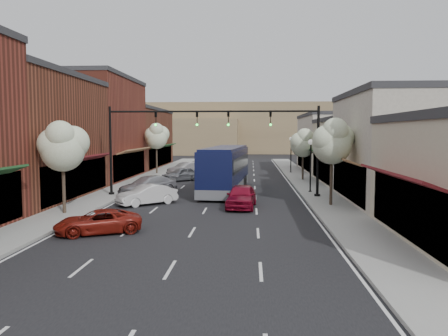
% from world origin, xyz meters
% --- Properties ---
extents(ground, '(160.00, 160.00, 0.00)m').
position_xyz_m(ground, '(0.00, 0.00, 0.00)').
color(ground, black).
rests_on(ground, ground).
extents(sidewalk_left, '(2.80, 73.00, 0.15)m').
position_xyz_m(sidewalk_left, '(-8.40, 18.50, 0.07)').
color(sidewalk_left, gray).
rests_on(sidewalk_left, ground).
extents(sidewalk_right, '(2.80, 73.00, 0.15)m').
position_xyz_m(sidewalk_right, '(8.40, 18.50, 0.07)').
color(sidewalk_right, gray).
rests_on(sidewalk_right, ground).
extents(curb_left, '(0.25, 73.00, 0.17)m').
position_xyz_m(curb_left, '(-7.00, 18.50, 0.07)').
color(curb_left, gray).
rests_on(curb_left, ground).
extents(curb_right, '(0.25, 73.00, 0.17)m').
position_xyz_m(curb_right, '(7.00, 18.50, 0.07)').
color(curb_right, gray).
rests_on(curb_right, ground).
extents(bldg_left_midnear, '(10.14, 14.10, 9.40)m').
position_xyz_m(bldg_left_midnear, '(-14.23, 6.00, 4.66)').
color(bldg_left_midnear, brown).
rests_on(bldg_left_midnear, ground).
extents(bldg_left_midfar, '(10.14, 14.10, 10.90)m').
position_xyz_m(bldg_left_midfar, '(-14.24, 20.00, 5.40)').
color(bldg_left_midfar, maroon).
rests_on(bldg_left_midfar, ground).
extents(bldg_left_far, '(10.14, 18.10, 8.40)m').
position_xyz_m(bldg_left_far, '(-14.22, 36.00, 4.16)').
color(bldg_left_far, brown).
rests_on(bldg_left_far, ground).
extents(bldg_right_midnear, '(9.14, 12.10, 7.90)m').
position_xyz_m(bldg_right_midnear, '(13.72, 6.00, 3.91)').
color(bldg_right_midnear, beige).
rests_on(bldg_right_midnear, ground).
extents(bldg_right_midfar, '(9.14, 12.10, 6.40)m').
position_xyz_m(bldg_right_midfar, '(13.70, 18.00, 3.17)').
color(bldg_right_midfar, '#C2B89A').
rests_on(bldg_right_midfar, ground).
extents(bldg_right_far, '(9.14, 16.10, 7.40)m').
position_xyz_m(bldg_right_far, '(13.71, 32.00, 3.66)').
color(bldg_right_far, beige).
rests_on(bldg_right_far, ground).
extents(hill_far, '(120.00, 30.00, 12.00)m').
position_xyz_m(hill_far, '(0.00, 90.00, 6.00)').
color(hill_far, '#7A6647').
rests_on(hill_far, ground).
extents(hill_near, '(50.00, 20.00, 8.00)m').
position_xyz_m(hill_near, '(-25.00, 78.00, 4.00)').
color(hill_near, '#7A6647').
rests_on(hill_near, ground).
extents(signal_mast_right, '(8.22, 0.46, 7.00)m').
position_xyz_m(signal_mast_right, '(5.62, 8.00, 4.62)').
color(signal_mast_right, black).
rests_on(signal_mast_right, ground).
extents(signal_mast_left, '(8.22, 0.46, 7.00)m').
position_xyz_m(signal_mast_left, '(-5.62, 8.00, 4.62)').
color(signal_mast_left, black).
rests_on(signal_mast_left, ground).
extents(tree_right_near, '(2.85, 2.65, 5.95)m').
position_xyz_m(tree_right_near, '(8.35, 3.94, 4.45)').
color(tree_right_near, '#47382B').
rests_on(tree_right_near, ground).
extents(tree_right_far, '(2.85, 2.65, 5.43)m').
position_xyz_m(tree_right_far, '(8.35, 19.94, 3.99)').
color(tree_right_far, '#47382B').
rests_on(tree_right_far, ground).
extents(tree_left_near, '(2.85, 2.65, 5.69)m').
position_xyz_m(tree_left_near, '(-8.25, -0.06, 4.22)').
color(tree_left_near, '#47382B').
rests_on(tree_left_near, ground).
extents(tree_left_far, '(2.85, 2.65, 6.13)m').
position_xyz_m(tree_left_far, '(-8.25, 25.94, 4.60)').
color(tree_left_far, '#47382B').
rests_on(tree_left_far, ground).
extents(lamp_post_near, '(0.44, 0.44, 4.44)m').
position_xyz_m(lamp_post_near, '(7.80, 10.50, 3.01)').
color(lamp_post_near, black).
rests_on(lamp_post_near, ground).
extents(lamp_post_far, '(0.44, 0.44, 4.44)m').
position_xyz_m(lamp_post_far, '(7.80, 28.00, 3.01)').
color(lamp_post_far, black).
rests_on(lamp_post_far, ground).
extents(coach_bus, '(3.71, 12.55, 3.78)m').
position_xyz_m(coach_bus, '(0.80, 11.10, 1.97)').
color(coach_bus, '#0D1135').
rests_on(coach_bus, ground).
extents(red_hatchback, '(2.13, 4.63, 1.54)m').
position_xyz_m(red_hatchback, '(2.31, 3.34, 0.77)').
color(red_hatchback, maroon).
rests_on(red_hatchback, ground).
extents(parked_car_a, '(4.62, 3.49, 1.17)m').
position_xyz_m(parked_car_a, '(-4.62, -4.52, 0.58)').
color(parked_car_a, maroon).
rests_on(parked_car_a, ground).
extents(parked_car_b, '(4.13, 3.85, 1.38)m').
position_xyz_m(parked_car_b, '(-4.25, 4.15, 0.69)').
color(parked_car_b, silver).
rests_on(parked_car_b, ground).
extents(parked_car_c, '(4.82, 5.39, 1.50)m').
position_xyz_m(parked_car_c, '(-5.30, 8.85, 0.75)').
color(parked_car_c, '#9C9CA1').
rests_on(parked_car_c, ground).
extents(parked_car_d, '(4.31, 3.98, 1.43)m').
position_xyz_m(parked_car_d, '(-4.20, 18.91, 0.72)').
color(parked_car_d, slate).
rests_on(parked_car_d, ground).
extents(parked_car_e, '(4.18, 4.66, 1.54)m').
position_xyz_m(parked_car_e, '(-4.60, 24.65, 0.77)').
color(parked_car_e, '#A6A5AB').
rests_on(parked_car_e, ground).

